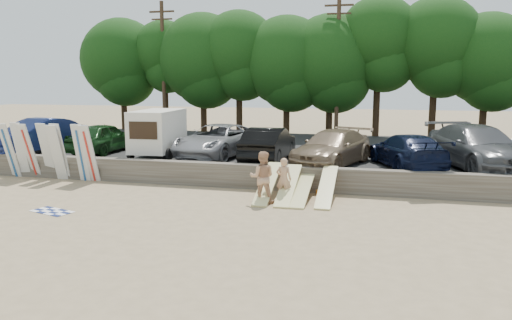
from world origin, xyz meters
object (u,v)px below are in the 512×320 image
object	(u,v)px
car_3	(269,144)
car_4	(332,148)
car_5	(407,151)
beachgoer_b	(262,177)
box_trailer	(158,131)
cooler	(297,193)
car_1	(103,138)
car_2	(217,140)
beachgoer_a	(284,179)
car_0	(37,136)
car_6	(477,147)

from	to	relation	value
car_3	car_4	xyz separation A→B (m)	(2.96, -0.36, -0.02)
car_5	beachgoer_b	distance (m)	7.11
box_trailer	cooler	xyz separation A→B (m)	(7.53, -3.85, -1.81)
car_1	car_4	bearing A→B (deg)	177.08
car_2	beachgoer_a	bearing A→B (deg)	-40.47
beachgoer_a	car_2	bearing A→B (deg)	-47.43
beachgoer_b	cooler	world-z (taller)	beachgoer_b
car_0	car_1	xyz separation A→B (m)	(3.29, 0.84, -0.10)
car_4	car_6	bearing A→B (deg)	26.02
car_3	car_5	distance (m)	6.13
car_6	car_4	bearing A→B (deg)	168.84
car_1	car_6	size ratio (longest dim) A/B	0.73
car_0	box_trailer	bearing A→B (deg)	15.87
car_3	car_4	size ratio (longest dim) A/B	0.90
car_3	car_6	distance (m)	9.02
car_4	beachgoer_a	bearing A→B (deg)	-89.33
box_trailer	cooler	world-z (taller)	box_trailer
beachgoer_a	cooler	world-z (taller)	beachgoer_a
beachgoer_b	beachgoer_a	bearing A→B (deg)	-149.46
car_4	beachgoer_a	size ratio (longest dim) A/B	3.30
cooler	box_trailer	bearing A→B (deg)	162.74
car_2	beachgoer_b	xyz separation A→B (m)	(3.68, -5.84, -0.53)
cooler	car_3	bearing A→B (deg)	127.23
car_3	beachgoer_b	size ratio (longest dim) A/B	2.51
car_0	cooler	xyz separation A→B (m)	(14.23, -3.62, -1.41)
car_2	car_4	distance (m)	5.83
car_5	beachgoer_a	size ratio (longest dim) A/B	3.13
car_3	box_trailer	bearing A→B (deg)	1.09
car_6	beachgoer_a	world-z (taller)	car_6
car_6	car_2	bearing A→B (deg)	159.79
car_4	cooler	bearing A→B (deg)	-86.14
car_0	cooler	world-z (taller)	car_0
beachgoer_b	car_2	bearing A→B (deg)	-66.81
car_6	cooler	size ratio (longest dim) A/B	16.39
car_5	car_3	bearing A→B (deg)	-22.55
car_3	cooler	size ratio (longest dim) A/B	12.51
car_2	car_5	distance (m)	8.93
car_4	box_trailer	bearing A→B (deg)	-163.37
car_5	car_4	bearing A→B (deg)	-17.91
car_1	car_2	distance (m)	6.17
car_0	car_6	distance (m)	21.23
cooler	car_6	bearing A→B (deg)	41.43
car_1	car_2	xyz separation A→B (m)	(6.16, 0.21, 0.01)
car_5	car_6	bearing A→B (deg)	171.78
box_trailer	beachgoer_a	xyz separation A→B (m)	(7.12, -4.45, -1.17)
car_0	beachgoer_a	world-z (taller)	car_0
car_1	box_trailer	bearing A→B (deg)	171.40
car_0	car_5	distance (m)	18.33
car_2	car_5	xyz separation A→B (m)	(8.88, -1.00, -0.06)
box_trailer	beachgoer_b	bearing A→B (deg)	-41.91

